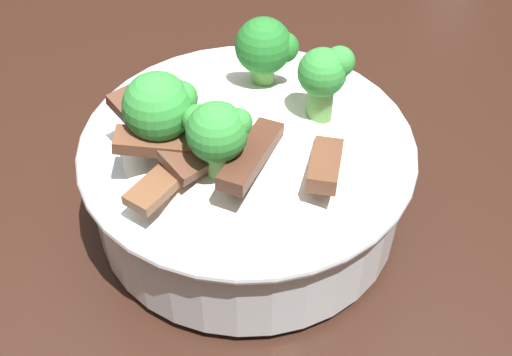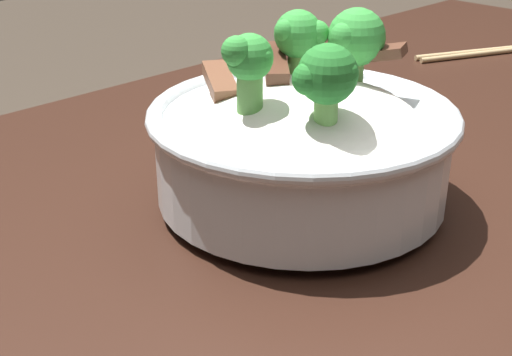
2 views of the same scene
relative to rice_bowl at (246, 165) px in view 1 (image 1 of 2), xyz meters
name	(u,v)px [view 1 (image 1 of 2)]	position (x,y,z in m)	size (l,w,h in m)	color
dining_table	(75,286)	(-0.14, 0.08, -0.18)	(1.27, 0.85, 0.82)	black
rice_bowl	(246,165)	(0.00, 0.00, 0.00)	(0.23, 0.23, 0.14)	silver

